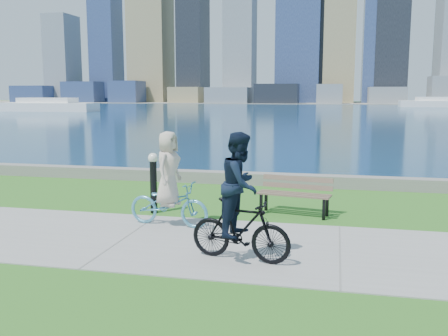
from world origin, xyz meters
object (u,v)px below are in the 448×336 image
Objects in this scene: cyclist_woman at (169,191)px; bollard_lamp at (153,179)px; cyclist_man at (240,207)px; park_bench at (295,192)px.

bollard_lamp is at bearing 41.96° from cyclist_woman.
cyclist_man is at bearing -47.99° from bollard_lamp.
cyclist_man reaches higher than park_bench.
cyclist_woman is (-2.47, -1.63, 0.23)m from park_bench.
park_bench is 3.53m from cyclist_man.
cyclist_woman is (0.72, -1.04, -0.05)m from bollard_lamp.
cyclist_man is (-0.61, -3.45, 0.39)m from park_bench.
bollard_lamp is 0.71× the size of cyclist_woman.
park_bench is 0.88× the size of cyclist_woman.
cyclist_man reaches higher than cyclist_woman.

